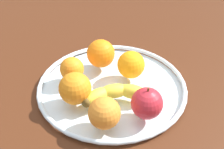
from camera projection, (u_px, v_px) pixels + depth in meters
The scene contains 9 objects.
ground_plane at pixel (112, 95), 77.46cm from camera, with size 158.45×158.45×4.00cm, color #46200F.
fruit_bowl at pixel (112, 86), 75.68cm from camera, with size 38.96×38.96×1.80cm.
banana at pixel (114, 93), 69.35cm from camera, with size 16.82×8.64×3.59cm.
apple at pixel (147, 103), 63.93cm from camera, with size 7.27×7.27×8.07cm.
orange_back_right at pixel (72, 69), 74.97cm from camera, with size 6.31×6.31×6.31cm, color orange.
orange_center at pixel (131, 65), 75.60cm from camera, with size 7.30×7.30×7.30cm, color orange.
orange_front_right at pixel (101, 54), 79.37cm from camera, with size 7.81×7.81×7.81cm, color orange.
orange_front_left at pixel (75, 88), 67.60cm from camera, with size 7.78×7.78×7.78cm, color orange.
orange_back_left at pixel (104, 113), 61.61cm from camera, with size 7.17×7.17×7.17cm, color orange.
Camera 1 is at (25.23, 52.39, 49.45)cm, focal length 46.23 mm.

